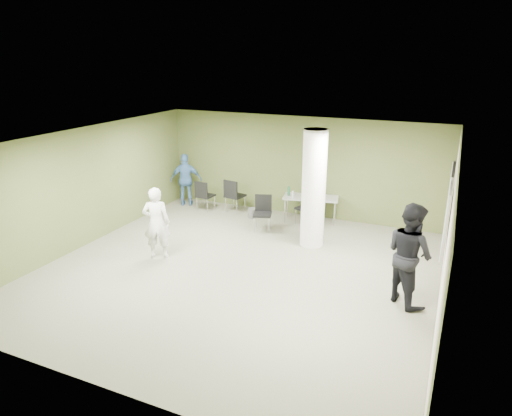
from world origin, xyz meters
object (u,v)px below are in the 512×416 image
at_px(folding_table, 310,199).
at_px(man_black, 409,254).
at_px(woman_white, 156,223).
at_px(chair_back_left, 204,194).
at_px(man_blue, 186,180).

xyz_separation_m(folding_table, man_black, (2.94, -3.43, 0.31)).
relative_size(woman_white, man_black, 0.86).
bearing_deg(woman_white, man_black, 156.60).
bearing_deg(woman_white, chair_back_left, -103.95).
bearing_deg(chair_back_left, woman_white, 107.07).
relative_size(folding_table, man_blue, 0.99).
bearing_deg(folding_table, woman_white, -135.41).
bearing_deg(folding_table, man_blue, 170.36).
xyz_separation_m(chair_back_left, man_blue, (-0.76, 0.27, 0.26)).
bearing_deg(man_blue, woman_white, 86.81).
distance_m(folding_table, woman_white, 4.37).
height_order(woman_white, man_black, man_black).
distance_m(man_black, man_blue, 7.55).
relative_size(folding_table, chair_back_left, 1.73).
relative_size(chair_back_left, man_black, 0.47).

